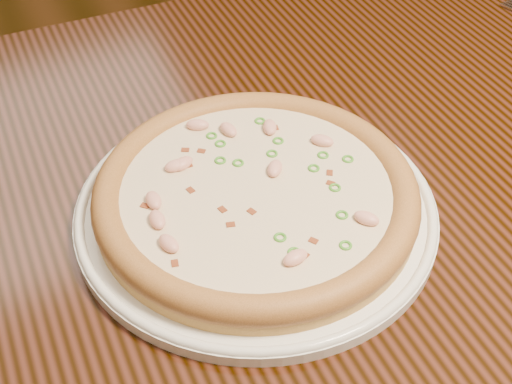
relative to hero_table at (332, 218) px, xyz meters
name	(u,v)px	position (x,y,z in m)	size (l,w,h in m)	color
ground	(135,351)	(-0.20, 0.38, -0.65)	(9.00, 9.00, 0.00)	black
hero_table	(332,218)	(0.00, 0.00, 0.00)	(1.20, 0.80, 0.75)	black
plate	(256,208)	(-0.12, -0.05, 0.11)	(0.35, 0.35, 0.02)	white
pizza	(256,194)	(-0.12, -0.05, 0.13)	(0.31, 0.31, 0.03)	tan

